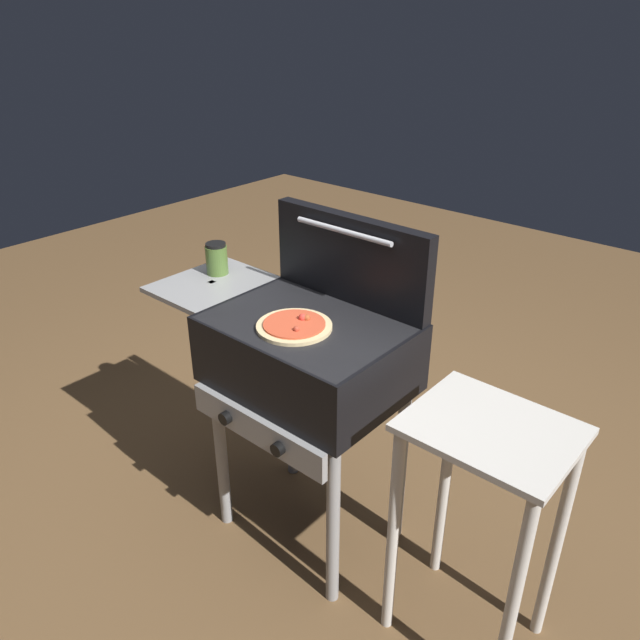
{
  "coord_description": "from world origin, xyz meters",
  "views": [
    {
      "loc": [
        1.18,
        -1.3,
        1.8
      ],
      "look_at": [
        0.05,
        0.0,
        0.92
      ],
      "focal_mm": 34.32,
      "sensor_mm": 36.0,
      "label": 1
    }
  ],
  "objects_px": {
    "prep_table": "(482,493)",
    "pizza_pepperoni": "(294,325)",
    "sauce_jar": "(217,259)",
    "grill": "(305,358)"
  },
  "relations": [
    {
      "from": "sauce_jar",
      "to": "prep_table",
      "type": "xyz_separation_m",
      "value": [
        1.19,
        -0.07,
        -0.39
      ]
    },
    {
      "from": "pizza_pepperoni",
      "to": "prep_table",
      "type": "bearing_deg",
      "value": 5.62
    },
    {
      "from": "grill",
      "to": "pizza_pepperoni",
      "type": "relative_size",
      "value": 3.98
    },
    {
      "from": "pizza_pepperoni",
      "to": "prep_table",
      "type": "relative_size",
      "value": 0.3
    },
    {
      "from": "prep_table",
      "to": "sauce_jar",
      "type": "bearing_deg",
      "value": 176.66
    },
    {
      "from": "prep_table",
      "to": "pizza_pepperoni",
      "type": "bearing_deg",
      "value": -174.38
    },
    {
      "from": "grill",
      "to": "prep_table",
      "type": "xyz_separation_m",
      "value": [
        0.67,
        0.0,
        -0.19
      ]
    },
    {
      "from": "pizza_pepperoni",
      "to": "grill",
      "type": "bearing_deg",
      "value": 99.48
    },
    {
      "from": "pizza_pepperoni",
      "to": "sauce_jar",
      "type": "bearing_deg",
      "value": 165.56
    },
    {
      "from": "pizza_pepperoni",
      "to": "prep_table",
      "type": "xyz_separation_m",
      "value": [
        0.66,
        0.07,
        -0.34
      ]
    }
  ]
}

